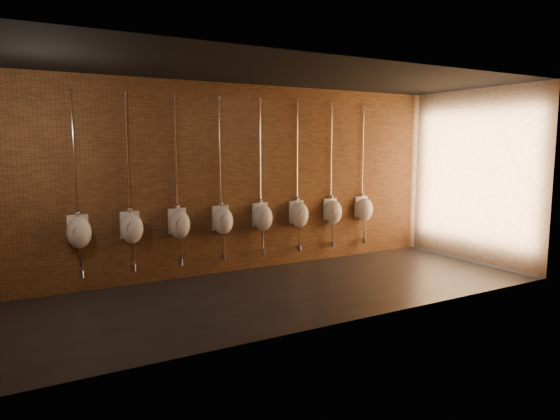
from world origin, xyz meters
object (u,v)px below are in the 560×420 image
Objects in this scene: urinal_0 at (79,232)px; urinal_5 at (299,214)px; urinal_2 at (179,224)px; urinal_1 at (132,227)px; urinal_6 at (333,211)px; urinal_3 at (223,220)px; urinal_4 at (263,217)px; urinal_7 at (364,209)px.

urinal_0 is 1.00× the size of urinal_5.
urinal_2 is 2.26m from urinal_5.
urinal_2 is at bearing 0.00° from urinal_1.
urinal_2 is at bearing 180.00° from urinal_6.
urinal_5 is (3.77, 0.00, 0.00)m from urinal_0.
urinal_0 is 2.26m from urinal_3.
urinal_5 is (1.51, 0.00, 0.00)m from urinal_3.
urinal_0 is at bearing 180.00° from urinal_2.
urinal_4 is 1.51m from urinal_6.
urinal_2 is at bearing 180.00° from urinal_5.
urinal_0 and urinal_6 have the same top height.
urinal_6 is at bearing 0.00° from urinal_2.
urinal_7 is at bearing 0.00° from urinal_1.
urinal_3 is at bearing 0.00° from urinal_2.
urinal_3 is 1.51m from urinal_5.
urinal_3 is 3.01m from urinal_7.
urinal_5 is at bearing 0.00° from urinal_1.
urinal_7 is (1.51, 0.00, 0.00)m from urinal_5.
urinal_3 is at bearing 180.00° from urinal_4.
urinal_4 is at bearing 180.00° from urinal_7.
urinal_6 is (4.52, 0.00, 0.00)m from urinal_0.
urinal_6 is (2.26, 0.00, 0.00)m from urinal_3.
urinal_5 is at bearing 0.00° from urinal_0.
urinal_5 is (3.01, 0.00, 0.00)m from urinal_1.
urinal_5 and urinal_6 have the same top height.
urinal_7 is (4.52, 0.00, 0.00)m from urinal_1.
urinal_2 is 1.00× the size of urinal_4.
urinal_4 is (1.51, 0.00, 0.00)m from urinal_2.
urinal_3 and urinal_4 have the same top height.
urinal_0 is 1.00× the size of urinal_6.
urinal_7 is at bearing 0.00° from urinal_6.
urinal_4 is at bearing 0.00° from urinal_0.
urinal_5 is (2.26, 0.00, 0.00)m from urinal_2.
urinal_2 and urinal_5 have the same top height.
urinal_7 is at bearing 0.00° from urinal_2.
urinal_0 and urinal_5 have the same top height.
urinal_4 and urinal_6 have the same top height.
urinal_1 and urinal_4 have the same top height.
urinal_3 is 1.00× the size of urinal_5.
urinal_5 is at bearing 180.00° from urinal_7.
urinal_6 is 1.00× the size of urinal_7.
urinal_6 is at bearing 180.00° from urinal_7.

